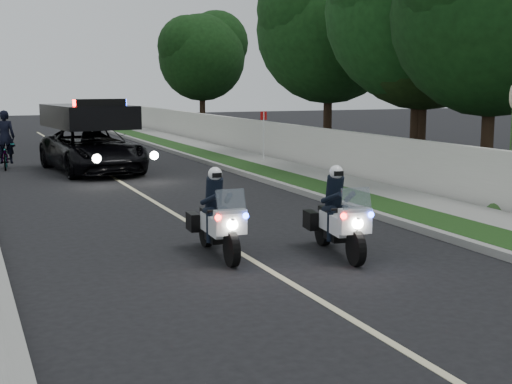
% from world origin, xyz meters
% --- Properties ---
extents(ground, '(120.00, 120.00, 0.00)m').
position_xyz_m(ground, '(0.00, 0.00, 0.00)').
color(ground, black).
rests_on(ground, ground).
extents(curb_right, '(0.20, 60.00, 0.15)m').
position_xyz_m(curb_right, '(4.10, 10.00, 0.07)').
color(curb_right, gray).
rests_on(curb_right, ground).
extents(grass_verge, '(1.20, 60.00, 0.16)m').
position_xyz_m(grass_verge, '(4.80, 10.00, 0.08)').
color(grass_verge, '#193814').
rests_on(grass_verge, ground).
extents(sidewalk_right, '(1.40, 60.00, 0.16)m').
position_xyz_m(sidewalk_right, '(6.10, 10.00, 0.08)').
color(sidewalk_right, gray).
rests_on(sidewalk_right, ground).
extents(property_wall, '(0.22, 60.00, 1.50)m').
position_xyz_m(property_wall, '(7.10, 10.00, 0.75)').
color(property_wall, beige).
rests_on(property_wall, ground).
extents(lane_marking, '(0.12, 50.00, 0.01)m').
position_xyz_m(lane_marking, '(0.00, 10.00, 0.00)').
color(lane_marking, '#BFB78C').
rests_on(lane_marking, ground).
extents(police_moto_left, '(0.75, 1.90, 1.59)m').
position_xyz_m(police_moto_left, '(-0.43, 0.56, 0.00)').
color(police_moto_left, silver).
rests_on(police_moto_left, ground).
extents(police_moto_right, '(0.92, 1.96, 1.61)m').
position_xyz_m(police_moto_right, '(1.57, -0.21, 0.00)').
color(police_moto_right, silver).
rests_on(police_moto_right, ground).
extents(police_suv, '(3.20, 5.85, 2.72)m').
position_xyz_m(police_suv, '(-0.34, 13.44, 0.00)').
color(police_suv, black).
rests_on(police_suv, ground).
extents(bicycle, '(0.79, 1.86, 0.95)m').
position_xyz_m(bicycle, '(-3.06, 15.53, 0.00)').
color(bicycle, black).
rests_on(bicycle, ground).
extents(cyclist, '(0.74, 0.54, 1.91)m').
position_xyz_m(cyclist, '(-3.06, 15.53, 0.00)').
color(cyclist, black).
rests_on(cyclist, ground).
extents(sign_post, '(0.42, 0.42, 2.07)m').
position_xyz_m(sign_post, '(6.00, 13.14, 0.00)').
color(sign_post, '#B20C22').
rests_on(sign_post, ground).
extents(tree_right_a, '(7.03, 7.03, 9.66)m').
position_xyz_m(tree_right_a, '(9.53, 5.06, 0.00)').
color(tree_right_a, '#113410').
rests_on(tree_right_a, ground).
extents(tree_right_b, '(7.15, 7.15, 10.61)m').
position_xyz_m(tree_right_b, '(9.85, 8.98, 0.00)').
color(tree_right_b, '#164316').
rests_on(tree_right_b, ground).
extents(tree_right_c, '(6.60, 6.60, 9.93)m').
position_xyz_m(tree_right_c, '(10.00, 8.88, 0.00)').
color(tree_right_c, '#19310F').
rests_on(tree_right_c, ground).
extents(tree_right_d, '(6.30, 6.30, 10.17)m').
position_xyz_m(tree_right_d, '(9.94, 15.32, 0.00)').
color(tree_right_d, '#164015').
rests_on(tree_right_d, ground).
extents(tree_right_e, '(7.02, 7.02, 9.03)m').
position_xyz_m(tree_right_e, '(9.73, 31.21, 0.00)').
color(tree_right_e, '#113310').
rests_on(tree_right_e, ground).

